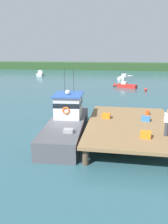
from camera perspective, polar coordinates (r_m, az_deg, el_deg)
The scene contains 14 objects.
ground_plane at distance 16.29m, azimuth -5.10°, elevation -6.11°, with size 200.00×200.00×0.00m, color #2D5660.
dock at distance 15.50m, azimuth 12.31°, elevation -3.36°, with size 6.00×9.00×1.20m.
main_fishing_boat at distance 16.08m, azimuth -4.45°, elevation -2.57°, with size 3.02×9.89×4.80m.
crate_stack_mid_dock at distance 16.19m, azimuth 16.21°, elevation -1.72°, with size 0.60×0.44×0.33m, color #3370B2.
crate_single_far at distance 13.05m, azimuth 16.16°, elevation -5.80°, with size 0.60×0.44×0.39m, color orange.
crate_stack_near_edge at distance 16.25m, azimuth 5.96°, elevation -1.01°, with size 0.60×0.44×0.37m, color orange.
bait_bucket at distance 17.73m, azimuth 16.64°, elevation -0.22°, with size 0.32×0.32×0.34m, color #E04C19.
deckhand_by_the_boat at distance 13.52m, azimuth 21.33°, elevation -2.55°, with size 0.36×0.22×1.63m.
moored_boat_outer_mooring at distance 50.12m, azimuth 11.01°, elevation 9.08°, with size 3.64×4.58×1.25m.
moored_boat_far_right at distance 38.29m, azimuth 11.03°, elevation 6.97°, with size 4.16×2.38×1.06m.
moored_boat_off_the_point at distance 57.88m, azimuth -11.64°, elevation 9.94°, with size 2.23×5.29×1.32m.
mooring_buoy_channel_marker at distance 27.57m, azimuth -5.79°, elevation 3.38°, with size 0.33×0.33×0.33m, color silver.
mooring_buoy_outer at distance 35.54m, azimuth 16.18°, elevation 5.74°, with size 0.46×0.46×0.46m, color red.
far_shoreline at distance 76.88m, azimuth 6.36°, elevation 12.10°, with size 120.00×8.00×2.40m, color #284723.
Camera 1 is at (3.79, -14.64, 6.07)m, focal length 34.19 mm.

